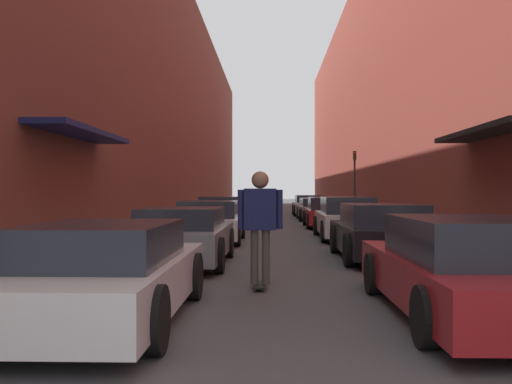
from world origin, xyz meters
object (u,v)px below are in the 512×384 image
parked_car_right_3 (327,213)px  traffic_light (355,177)px  parked_car_left_0 (107,273)px  parked_car_left_1 (183,236)px  parked_car_right_2 (346,219)px  parked_car_left_2 (210,222)px  parked_car_right_1 (381,232)px  skateboarder (260,216)px  parked_car_right_5 (309,206)px  parked_car_left_3 (222,215)px  parked_car_right_4 (315,209)px  parked_car_left_4 (231,211)px  parked_car_right_0 (464,269)px

parked_car_right_3 → traffic_light: size_ratio=1.20×
parked_car_left_0 → parked_car_right_3: parked_car_right_3 is taller
parked_car_left_1 → parked_car_right_2: (4.31, 6.62, 0.06)m
parked_car_left_2 → parked_car_right_3: (4.27, 7.04, 0.01)m
parked_car_right_1 → skateboarder: (-2.69, -3.90, 0.54)m
parked_car_right_2 → parked_car_right_3: parked_car_right_2 is taller
parked_car_left_0 → parked_car_right_2: (4.40, 11.88, 0.07)m
parked_car_right_5 → traffic_light: traffic_light is taller
parked_car_left_3 → parked_car_right_4: 9.28m
parked_car_left_2 → parked_car_left_3: size_ratio=1.08×
parked_car_left_2 → parked_car_left_3: parked_car_left_3 is taller
parked_car_left_4 → parked_car_right_0: parked_car_right_0 is taller
parked_car_right_0 → parked_car_right_5: 28.45m
parked_car_left_1 → parked_car_right_1: bearing=13.3°
parked_car_left_3 → parked_car_right_4: size_ratio=0.84×
parked_car_left_4 → parked_car_right_5: (4.27, 8.59, 0.03)m
parked_car_left_1 → parked_car_right_3: bearing=70.9°
parked_car_left_3 → traffic_light: 9.53m
parked_car_left_0 → parked_car_right_4: 23.96m
parked_car_left_2 → parked_car_left_4: 9.72m
parked_car_left_3 → parked_car_right_0: bearing=-73.9°
parked_car_right_3 → parked_car_right_4: (-0.06, 6.00, -0.04)m
parked_car_left_0 → parked_car_right_5: size_ratio=1.12×
parked_car_left_2 → parked_car_right_2: size_ratio=0.89×
parked_car_right_0 → parked_car_right_4: size_ratio=1.02×
parked_car_left_0 → parked_car_right_3: bearing=76.1°
skateboarder → parked_car_left_3: bearing=97.7°
parked_car_left_4 → parked_car_right_3: parked_car_right_3 is taller
parked_car_left_0 → parked_car_right_5: (4.30, 28.84, 0.04)m
parked_car_left_2 → skateboarder: 8.33m
skateboarder → parked_car_right_2: bearing=74.6°
parked_car_right_2 → parked_car_right_4: 11.69m
parked_car_right_5 → parked_car_right_2: bearing=-89.7°
parked_car_left_4 → parked_car_right_2: parked_car_right_2 is taller
parked_car_left_0 → parked_car_right_1: parked_car_right_1 is taller
parked_car_left_0 → skateboarder: size_ratio=2.37×
parked_car_left_1 → parked_car_left_2: 5.27m
parked_car_right_5 → skateboarder: 26.57m
parked_car_left_0 → skateboarder: 3.04m
parked_car_right_3 → traffic_light: (1.86, 4.83, 1.64)m
parked_car_left_2 → parked_car_right_4: size_ratio=0.91×
parked_car_left_1 → parked_car_left_4: bearing=90.2°
parked_car_right_2 → parked_car_left_0: bearing=-110.3°
parked_car_left_3 → parked_car_right_2: bearing=-38.3°
parked_car_left_3 → parked_car_left_0: bearing=-90.1°
parked_car_right_5 → parked_car_right_1: bearing=-89.6°
parked_car_left_4 → parked_car_right_3: 5.08m
parked_car_left_4 → parked_car_right_3: size_ratio=1.08×
parked_car_left_0 → traffic_light: (6.21, 22.40, 1.68)m
parked_car_left_1 → parked_car_left_2: size_ratio=0.98×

